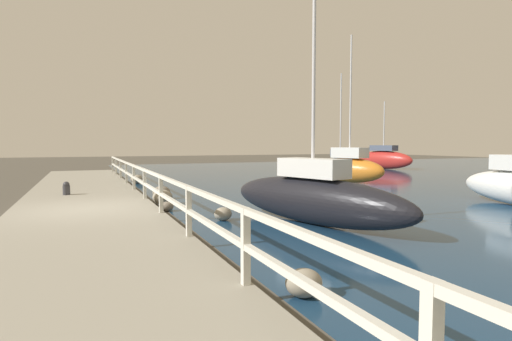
{
  "coord_description": "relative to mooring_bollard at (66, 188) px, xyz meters",
  "views": [
    {
      "loc": [
        -0.05,
        -12.01,
        2.05
      ],
      "look_at": [
        4.33,
        -2.01,
        1.33
      ],
      "focal_mm": 28.0,
      "sensor_mm": 36.0,
      "label": 1
    }
  ],
  "objects": [
    {
      "name": "dock_walkway",
      "position": [
        0.57,
        -3.68,
        -0.36
      ],
      "size": [
        3.88,
        36.0,
        0.25
      ],
      "color": "gray",
      "rests_on": "ground"
    },
    {
      "name": "sailboat_orange",
      "position": [
        13.73,
        1.89,
        0.31
      ],
      "size": [
        2.59,
        4.36,
        7.81
      ],
      "rotation": [
        0.0,
        0.0,
        0.31
      ],
      "color": "orange",
      "rests_on": "water_surface"
    },
    {
      "name": "ground_plane",
      "position": [
        0.57,
        -3.68,
        -0.49
      ],
      "size": [
        120.0,
        120.0,
        0.0
      ],
      "primitive_type": "plane",
      "color": "#4C473D"
    },
    {
      "name": "boulder_near_dock",
      "position": [
        3.23,
        -0.68,
        -0.24
      ],
      "size": [
        0.66,
        0.59,
        0.49
      ],
      "color": "slate",
      "rests_on": "ground"
    },
    {
      "name": "railing",
      "position": [
        2.41,
        -3.68,
        0.45
      ],
      "size": [
        0.1,
        32.5,
        0.99
      ],
      "color": "silver",
      "rests_on": "dock_walkway"
    },
    {
      "name": "sailboat_gray",
      "position": [
        16.87,
        7.13,
        0.21
      ],
      "size": [
        3.12,
        4.9,
        6.87
      ],
      "rotation": [
        0.0,
        0.0,
        -0.38
      ],
      "color": "gray",
      "rests_on": "water_surface"
    },
    {
      "name": "boulder_water_edge",
      "position": [
        3.15,
        5.86,
        -0.25
      ],
      "size": [
        0.62,
        0.55,
        0.46
      ],
      "color": "gray",
      "rests_on": "ground"
    },
    {
      "name": "sailboat_red",
      "position": [
        23.69,
        10.57,
        0.37
      ],
      "size": [
        2.43,
        5.48,
        5.6
      ],
      "rotation": [
        0.0,
        0.0,
        0.23
      ],
      "color": "red",
      "rests_on": "water_surface"
    },
    {
      "name": "boulder_upstream",
      "position": [
        3.02,
        -2.05,
        -0.23
      ],
      "size": [
        0.68,
        0.61,
        0.51
      ],
      "color": "gray",
      "rests_on": "ground"
    },
    {
      "name": "boulder_mid_strip",
      "position": [
        2.88,
        -3.52,
        -0.33
      ],
      "size": [
        0.4,
        0.36,
        0.3
      ],
      "color": "slate",
      "rests_on": "ground"
    },
    {
      "name": "boulder_far_strip",
      "position": [
        3.97,
        -5.61,
        -0.31
      ],
      "size": [
        0.48,
        0.43,
        0.36
      ],
      "color": "gray",
      "rests_on": "ground"
    },
    {
      "name": "boulder_downstream",
      "position": [
        3.21,
        -11.15,
        -0.29
      ],
      "size": [
        0.51,
        0.46,
        0.38
      ],
      "color": "gray",
      "rests_on": "ground"
    },
    {
      "name": "mooring_bollard",
      "position": [
        0.0,
        0.0,
        0.0
      ],
      "size": [
        0.25,
        0.25,
        0.48
      ],
      "color": "#333338",
      "rests_on": "dock_walkway"
    },
    {
      "name": "sailboat_black",
      "position": [
        5.95,
        -6.95,
        0.21
      ],
      "size": [
        2.65,
        6.02,
        6.03
      ],
      "rotation": [
        0.0,
        0.0,
        0.28
      ],
      "color": "black",
      "rests_on": "water_surface"
    }
  ]
}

